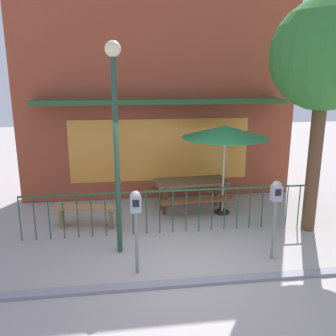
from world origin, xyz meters
TOP-DOWN VIEW (x-y plane):
  - ground at (0.00, 0.00)m, footprint 40.00×40.00m
  - pub_storefront at (0.00, 4.24)m, footprint 7.51×1.27m
  - patio_fence_front at (0.00, 1.62)m, footprint 6.33×0.04m
  - picnic_table_left at (0.66, 2.91)m, footprint 1.91×1.51m
  - patio_umbrella at (1.37, 2.58)m, footprint 2.05×2.05m
  - patio_bench at (-1.89, 2.20)m, footprint 1.43×0.54m
  - parking_meter_near at (1.64, 0.21)m, footprint 0.18×0.17m
  - parking_meter_far at (-0.86, 0.05)m, footprint 0.18×0.17m
  - street_tree at (2.99, 1.39)m, footprint 2.19×2.19m
  - street_lamp at (-1.15, 0.88)m, footprint 0.28×0.28m
  - curb_edge at (0.00, -0.41)m, footprint 10.51×0.20m

SIDE VIEW (x-z plane):
  - ground at x=0.00m, z-range 0.00..0.00m
  - curb_edge at x=0.00m, z-range -0.06..0.06m
  - patio_bench at x=-1.89m, z-range 0.11..0.59m
  - picnic_table_left at x=0.66m, z-range 0.21..1.01m
  - patio_fence_front at x=0.00m, z-range 0.18..1.15m
  - parking_meter_far at x=-0.86m, z-range 0.40..1.89m
  - parking_meter_near at x=1.64m, z-range 0.41..1.92m
  - patio_umbrella at x=1.37m, z-range 0.93..3.11m
  - street_lamp at x=-1.15m, z-range 0.60..4.48m
  - pub_storefront at x=0.00m, z-range -0.02..5.58m
  - street_tree at x=2.99m, z-range 1.25..6.05m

